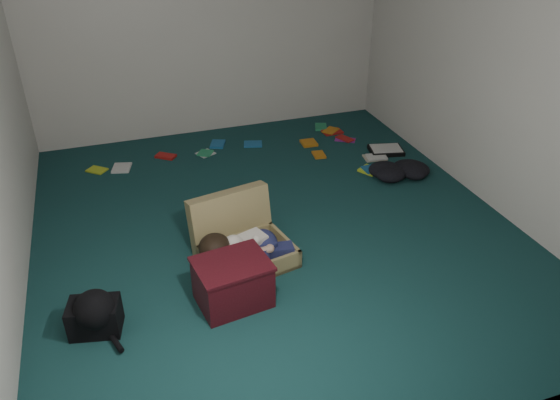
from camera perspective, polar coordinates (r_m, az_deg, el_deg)
floor at (r=4.76m, az=-0.58°, el=-2.75°), size 4.50×4.50×0.00m
wall_back at (r=6.29m, az=-7.46°, el=18.30°), size 4.50×0.00×4.50m
wall_front at (r=2.37m, az=16.70°, el=-4.77°), size 4.50×0.00×4.50m
wall_right at (r=5.15m, az=21.64°, el=13.70°), size 0.00×4.50×4.50m
suitcase at (r=4.34m, az=-4.13°, el=-4.22°), size 0.79×0.78×0.50m
person at (r=4.17m, az=-3.67°, el=-5.09°), size 0.75×0.37×0.31m
maroon_bin at (r=3.88m, az=-4.97°, el=-8.56°), size 0.56×0.46×0.35m
backpack at (r=3.89m, az=-18.80°, el=-11.39°), size 0.47×0.41×0.25m
clothing_pile at (r=5.64m, az=12.49°, el=2.97°), size 0.47×0.40×0.14m
paper_tray at (r=6.16m, az=11.01°, el=5.15°), size 0.41×0.34×0.05m
book_scatter at (r=6.09m, az=-1.49°, el=5.23°), size 3.04×1.39×0.02m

